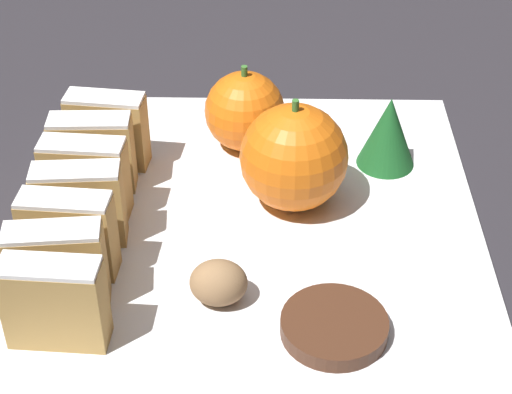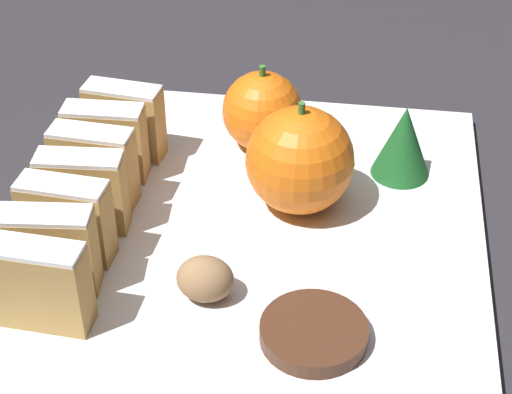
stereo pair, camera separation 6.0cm
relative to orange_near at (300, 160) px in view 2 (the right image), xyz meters
The scene contains 14 objects.
ground_plane 0.07m from the orange_near, 126.84° to the right, with size 6.00×6.00×0.00m, color #28262B.
serving_platter 0.06m from the orange_near, 126.84° to the right, with size 0.33×0.37×0.01m.
stollen_slice_front 0.20m from the orange_near, 135.16° to the right, with size 0.06×0.03×0.06m.
stollen_slice_second 0.19m from the orange_near, 143.27° to the right, with size 0.06×0.03×0.06m.
stollen_slice_third 0.17m from the orange_near, 151.83° to the right, with size 0.06×0.03×0.06m.
stollen_slice_fourth 0.16m from the orange_near, 162.11° to the right, with size 0.06×0.03×0.06m.
stollen_slice_fifth 0.15m from the orange_near, behind, with size 0.06×0.03×0.06m.
stollen_slice_sixth 0.15m from the orange_near, behind, with size 0.06×0.03×0.06m.
stollen_slice_back 0.15m from the orange_near, 161.36° to the left, with size 0.06×0.03×0.06m.
orange_near is the anchor object (origin of this frame).
orange_far 0.09m from the orange_near, 116.59° to the left, with size 0.06×0.06×0.07m.
walnut 0.12m from the orange_near, 114.49° to the right, with size 0.04×0.03×0.03m.
chocolate_cookie 0.14m from the orange_near, 80.04° to the right, with size 0.07×0.07×0.01m.
evergreen_sprig 0.09m from the orange_near, 34.76° to the left, with size 0.05×0.05×0.06m.
Camera 2 is at (0.07, -0.47, 0.40)m, focal length 60.00 mm.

